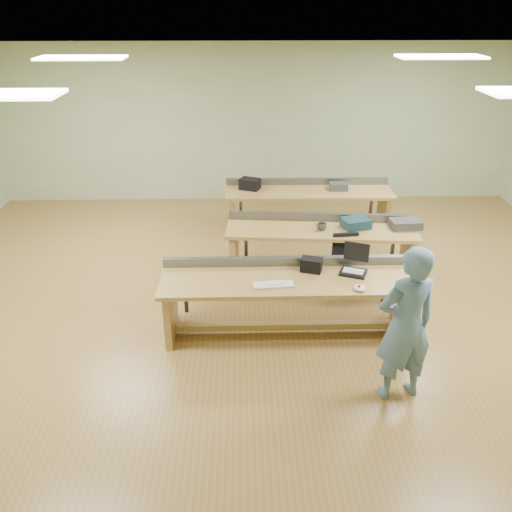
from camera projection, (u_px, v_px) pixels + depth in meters
name	position (u px, v px, depth m)	size (l,w,h in m)	color
floor	(266.00, 297.00, 7.46)	(10.00, 10.00, 0.00)	olive
ceiling	(268.00, 69.00, 6.15)	(10.00, 10.00, 0.00)	silver
wall_back	(257.00, 124.00, 10.40)	(10.00, 0.04, 3.00)	#A3B78B
wall_front	(297.00, 419.00, 3.21)	(10.00, 0.04, 3.00)	#A3B78B
fluor_panels	(268.00, 71.00, 6.16)	(6.20, 3.50, 0.03)	white
workbench_front	(288.00, 291.00, 6.47)	(3.01, 0.80, 0.86)	#AA8547
workbench_mid	(321.00, 240.00, 7.83)	(2.76, 0.94, 0.86)	#AA8547
workbench_back	(308.00, 201.00, 9.31)	(2.84, 0.80, 0.86)	#AA8547
person	(405.00, 325.00, 5.29)	(0.62, 0.41, 1.70)	slate
laptop_base	(353.00, 272.00, 6.47)	(0.30, 0.25, 0.03)	black
laptop_screen	(357.00, 252.00, 6.47)	(0.30, 0.01, 0.24)	black
keyboard	(273.00, 285.00, 6.20)	(0.47, 0.16, 0.03)	beige
trackball_mouse	(360.00, 288.00, 6.10)	(0.12, 0.15, 0.06)	white
camera_bag	(311.00, 265.00, 6.50)	(0.25, 0.16, 0.17)	black
task_chair	(346.00, 270.00, 7.55)	(0.48, 0.48, 0.80)	black
parts_bin_teal	(356.00, 223.00, 7.73)	(0.38, 0.28, 0.13)	#122E3D
parts_bin_grey	(406.00, 224.00, 7.72)	(0.43, 0.28, 0.12)	#323234
mug	(322.00, 226.00, 7.65)	(0.13, 0.13, 0.10)	#323234
drinks_can	(315.00, 227.00, 7.60)	(0.06, 0.06, 0.11)	#B4B4B8
storage_box_back	(250.00, 184.00, 9.23)	(0.32, 0.23, 0.18)	black
tray_back	(339.00, 186.00, 9.21)	(0.30, 0.22, 0.12)	#323234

